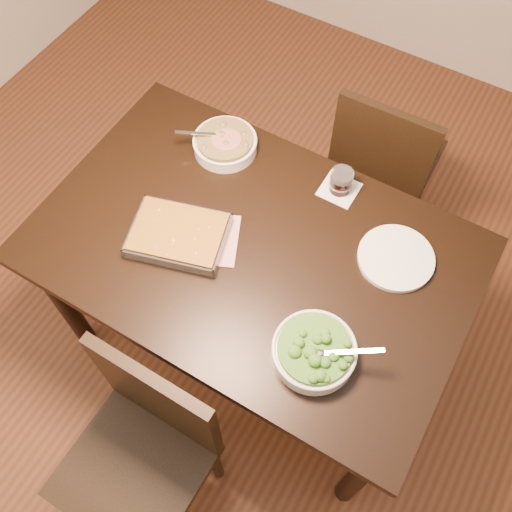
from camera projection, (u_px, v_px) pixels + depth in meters
ground at (253, 335)px, 2.48m from camera, size 4.00×4.00×0.00m
table at (252, 262)px, 1.91m from camera, size 1.40×0.90×0.75m
magazine_a at (197, 238)px, 1.84m from camera, size 0.32×0.29×0.01m
coaster at (339, 189)px, 1.94m from camera, size 0.12×0.12×0.00m
stew_bowl at (225, 143)px, 2.00m from camera, size 0.23×0.23×0.09m
broccoli_bowl at (314, 351)px, 1.62m from camera, size 0.26×0.24×0.09m
baking_dish at (179, 235)px, 1.82m from camera, size 0.35×0.30×0.05m
wine_tumbler at (341, 181)px, 1.90m from camera, size 0.08×0.08×0.09m
dinner_plate at (396, 258)px, 1.80m from camera, size 0.24×0.24×0.02m
chair_near at (145, 444)px, 1.77m from camera, size 0.42×0.42×0.89m
chair_far at (383, 160)px, 2.36m from camera, size 0.41×0.41×0.85m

